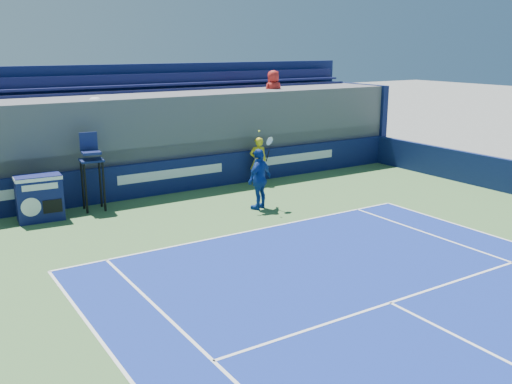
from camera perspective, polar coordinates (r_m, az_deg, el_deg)
ball_person at (r=21.51m, az=0.22°, el=3.16°), size 0.76×0.62×1.78m
back_hoarding at (r=20.46m, az=-8.49°, el=1.54°), size 20.40×0.21×1.20m
match_clock at (r=18.16m, az=-20.85°, el=-0.45°), size 1.37×0.82×1.40m
umpire_chair at (r=18.64m, az=-16.14°, el=2.78°), size 0.77×0.77×2.48m
tennis_player at (r=18.14m, az=0.36°, el=1.31°), size 1.24×0.89×2.57m
stadium_seating at (r=22.09m, az=-10.81°, el=5.66°), size 21.00×4.05×4.40m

